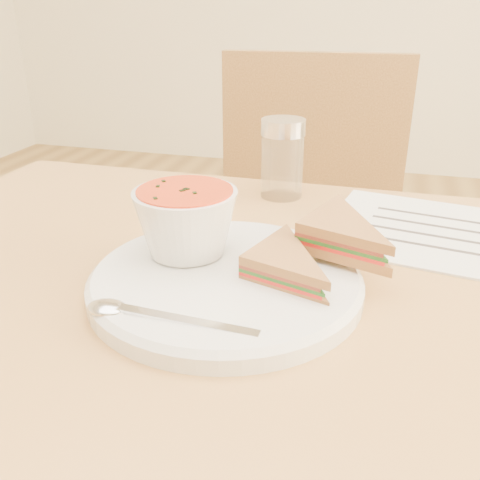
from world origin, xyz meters
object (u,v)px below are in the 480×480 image
(plate, at_px, (226,283))
(condiment_shaker, at_px, (282,159))
(soup_bowl, at_px, (186,225))
(chair_far, at_px, (297,286))

(plate, distance_m, condiment_shaker, 0.31)
(plate, relative_size, soup_bowl, 2.53)
(chair_far, xyz_separation_m, plate, (0.01, -0.54, 0.29))
(plate, xyz_separation_m, soup_bowl, (-0.05, 0.03, 0.05))
(chair_far, xyz_separation_m, soup_bowl, (-0.05, -0.50, 0.34))
(soup_bowl, height_order, condiment_shaker, condiment_shaker)
(chair_far, xyz_separation_m, condiment_shaker, (0.00, -0.23, 0.35))
(soup_bowl, relative_size, condiment_shaker, 0.95)
(chair_far, relative_size, soup_bowl, 8.23)
(plate, height_order, soup_bowl, soup_bowl)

